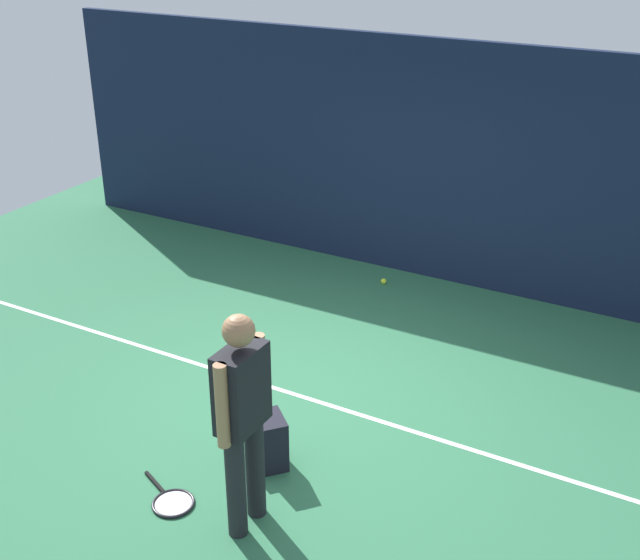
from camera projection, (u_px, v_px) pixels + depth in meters
ground_plane at (299, 396)px, 7.42m from camera, size 12.00×12.00×0.00m
back_fence at (432, 163)px, 9.19m from camera, size 10.00×0.10×2.76m
court_line at (299, 396)px, 7.41m from camera, size 9.00×0.05×0.00m
tennis_player at (242, 411)px, 5.51m from camera, size 0.22×0.53×1.70m
tennis_racket at (171, 501)px, 6.11m from camera, size 0.63×0.43×0.03m
backpack at (270, 442)px, 6.44m from camera, size 0.38×0.38×0.44m
tennis_ball_near_player at (384, 281)px, 9.52m from camera, size 0.07×0.07×0.07m
water_bottle at (248, 349)px, 7.90m from camera, size 0.07×0.07×0.28m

